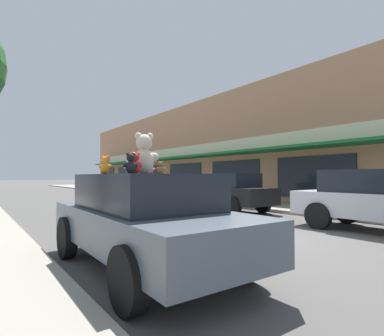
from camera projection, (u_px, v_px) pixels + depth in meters
The scene contains 12 objects.
ground_plane at pixel (251, 237), 7.06m from camera, with size 260.00×260.00×0.00m, color #514F4C.
sidewalk_far at pixel (367, 215), 10.66m from camera, with size 3.46×90.00×0.12m.
storefront_row at pixel (253, 154), 27.27m from camera, with size 16.80×37.04×6.89m.
plush_art_car at pixel (144, 217), 4.66m from camera, with size 1.94×4.26×1.46m.
teddy_bear_giant at pixel (144, 154), 4.92m from camera, with size 0.52×0.36×0.69m.
teddy_bear_red at pixel (135, 164), 4.63m from camera, with size 0.25×0.15×0.34m.
teddy_bear_brown at pixel (161, 168), 5.53m from camera, with size 0.16×0.18×0.25m.
teddy_bear_orange at pixel (105, 165), 4.44m from camera, with size 0.19×0.18×0.27m.
teddy_bear_black at pixel (131, 164), 4.45m from camera, with size 0.24×0.15×0.32m.
teddy_bear_pink at pixel (151, 168), 5.50m from camera, with size 0.18×0.13×0.24m.
teddy_bear_white at pixel (130, 167), 5.56m from camera, with size 0.23×0.17×0.30m.
parked_car_far_center at pixel (223, 190), 12.37m from camera, with size 1.83×4.49×1.54m.
Camera 1 is at (-5.37, -4.87, 1.43)m, focal length 28.00 mm.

